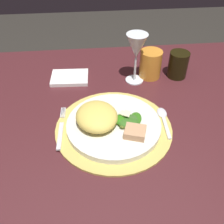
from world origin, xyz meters
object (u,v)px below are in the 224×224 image
at_px(amber_tumbler, 150,64).
at_px(dinner_plate, 114,125).
at_px(dark_tumbler, 178,65).
at_px(dining_table, 109,150).
at_px(wine_glass, 136,48).
at_px(napkin, 70,78).
at_px(fork, 61,129).
at_px(spoon, 163,117).

bearing_deg(amber_tumbler, dinner_plate, -121.23).
bearing_deg(dark_tumbler, dining_table, -142.16).
distance_m(wine_glass, dark_tumbler, 0.18).
relative_size(napkin, wine_glass, 0.75).
height_order(dinner_plate, dark_tumbler, dark_tumbler).
relative_size(dinner_plate, napkin, 2.04).
height_order(fork, wine_glass, wine_glass).
bearing_deg(amber_tumbler, wine_glass, -158.13).
relative_size(spoon, napkin, 1.02).
distance_m(dining_table, amber_tumbler, 0.34).
xyz_separation_m(dining_table, napkin, (-0.12, 0.22, 0.15)).
bearing_deg(amber_tumbler, dark_tumbler, -5.04).
bearing_deg(napkin, fork, -93.73).
xyz_separation_m(wine_glass, dark_tumbler, (0.16, 0.02, -0.08)).
relative_size(napkin, dark_tumbler, 1.40).
bearing_deg(spoon, dark_tumbler, 64.81).
distance_m(napkin, wine_glass, 0.26).
bearing_deg(amber_tumbler, spoon, -91.79).
height_order(fork, napkin, napkin).
height_order(dinner_plate, amber_tumbler, amber_tumbler).
xyz_separation_m(fork, wine_glass, (0.25, 0.24, 0.12)).
relative_size(dining_table, amber_tumbler, 11.82).
xyz_separation_m(dinner_plate, fork, (-0.15, 0.00, -0.01)).
bearing_deg(dinner_plate, dining_table, 102.15).
bearing_deg(amber_tumbler, napkin, 178.53).
relative_size(wine_glass, amber_tumbler, 1.76).
bearing_deg(dark_tumbler, napkin, 177.63).
distance_m(fork, spoon, 0.30).
bearing_deg(wine_glass, dining_table, -119.50).
bearing_deg(dining_table, amber_tumbler, 52.12).
height_order(spoon, dark_tumbler, dark_tumbler).
bearing_deg(amber_tumbler, dining_table, -127.88).
relative_size(wine_glass, dark_tumbler, 1.87).
xyz_separation_m(dining_table, amber_tumbler, (0.17, 0.22, 0.20)).
distance_m(dinner_plate, napkin, 0.30).
distance_m(dining_table, fork, 0.21).
relative_size(fork, napkin, 1.30).
bearing_deg(dark_tumbler, dinner_plate, -135.53).
xyz_separation_m(dining_table, spoon, (0.16, -0.02, 0.15)).
distance_m(dining_table, napkin, 0.30).
height_order(dining_table, napkin, napkin).
distance_m(spoon, dark_tumbler, 0.25).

